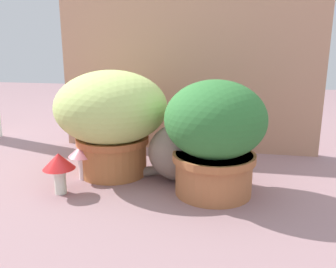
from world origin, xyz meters
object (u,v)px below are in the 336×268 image
Objects in this scene: cat at (189,149)px; mushroom_ornament_red at (59,165)px; leafy_planter at (215,134)px; mushroom_ornament_pink at (83,153)px; grass_planter at (112,116)px.

cat is 2.75× the size of mushroom_ornament_red.
cat is 0.45m from mushroom_ornament_red.
leafy_planter is at bearing -43.16° from cat.
cat is 2.87× the size of mushroom_ornament_pink.
mushroom_ornament_red is at bearing -98.76° from mushroom_ornament_pink.
grass_planter is at bearing 176.18° from cat.
mushroom_ornament_pink is at bearing 176.14° from leafy_planter.
leafy_planter reaches higher than mushroom_ornament_pink.
grass_planter is 1.08× the size of cat.
grass_planter is 0.31m from cat.
mushroom_ornament_red is (-0.11, -0.22, -0.13)m from grass_planter.
mushroom_ornament_red is (-0.41, -0.20, -0.02)m from cat.
mushroom_ornament_pink is (-0.48, 0.03, -0.11)m from leafy_planter.
leafy_planter is (0.39, -0.11, -0.02)m from grass_planter.
cat reaches higher than mushroom_ornament_red.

